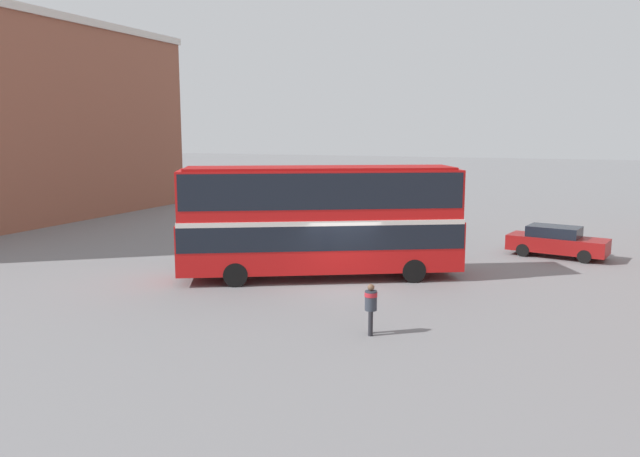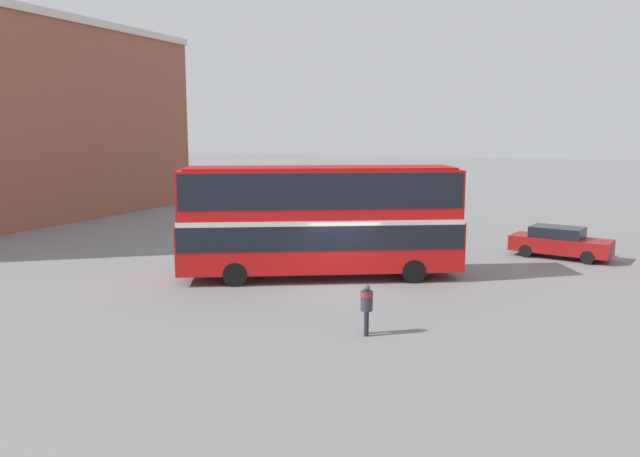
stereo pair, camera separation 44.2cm
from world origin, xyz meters
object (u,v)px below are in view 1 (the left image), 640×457
parked_car_kerb_near (283,220)px  parked_car_side_street (403,220)px  double_decker_bus (320,215)px  pedestrian_foreground (371,304)px  parked_car_kerb_far (557,241)px

parked_car_kerb_near → parked_car_side_street: bearing=-164.1°
parked_car_kerb_near → parked_car_side_street: size_ratio=1.06×
double_decker_bus → pedestrian_foreground: (4.14, -6.19, -1.67)m
parked_car_side_street → parked_car_kerb_far: bearing=-36.5°
double_decker_bus → parked_car_kerb_far: double_decker_bus is taller
parked_car_kerb_far → parked_car_side_street: bearing=165.6°
double_decker_bus → parked_car_side_street: size_ratio=2.52×
pedestrian_foreground → parked_car_kerb_near: 19.05m
double_decker_bus → pedestrian_foreground: 7.63m
parked_car_kerb_near → parked_car_side_street: 7.17m
pedestrian_foreground → parked_car_kerb_near: bearing=-73.6°
pedestrian_foreground → parked_car_kerb_far: pedestrian_foreground is taller
parked_car_kerb_near → double_decker_bus: bearing=115.5°
parked_car_kerb_near → parked_car_kerb_far: 15.37m
pedestrian_foreground → parked_car_kerb_near: (-10.46, 15.93, -0.14)m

